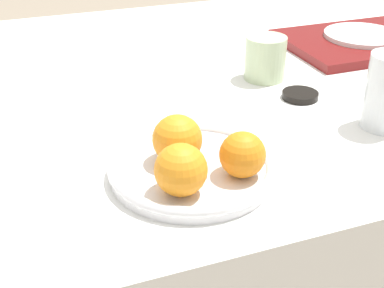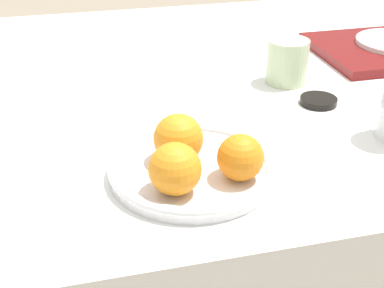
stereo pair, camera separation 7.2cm
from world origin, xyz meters
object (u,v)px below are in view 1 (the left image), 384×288
object	(u,v)px
soy_dish	(300,95)
serving_tray	(362,42)
orange_0	(177,139)
side_plate	(363,35)
orange_2	(242,155)
orange_1	(181,170)
fruit_platter	(192,168)
cup_0	(265,58)

from	to	relation	value
soy_dish	serving_tray	bearing A→B (deg)	36.18
orange_0	side_plate	xyz separation A→B (m)	(0.57, 0.36, -0.03)
orange_2	orange_1	bearing A→B (deg)	-172.76
fruit_platter	orange_0	xyz separation A→B (m)	(-0.02, 0.02, 0.04)
orange_0	orange_1	distance (m)	0.08
orange_1	serving_tray	bearing A→B (deg)	36.46
orange_2	serving_tray	xyz separation A→B (m)	(0.51, 0.43, -0.04)
soy_dish	cup_0	bearing A→B (deg)	99.50
orange_1	orange_0	bearing A→B (deg)	74.11
soy_dish	fruit_platter	bearing A→B (deg)	-147.59
orange_1	cup_0	distance (m)	0.45
orange_0	soy_dish	bearing A→B (deg)	28.48
orange_1	serving_tray	distance (m)	0.74
orange_0	fruit_platter	bearing A→B (deg)	-48.90
orange_0	side_plate	bearing A→B (deg)	32.44
cup_0	orange_1	bearing A→B (deg)	-130.81
orange_2	soy_dish	world-z (taller)	orange_2
soy_dish	orange_0	bearing A→B (deg)	-151.52
orange_0	side_plate	size ratio (longest dim) A/B	0.40
fruit_platter	soy_dish	bearing A→B (deg)	32.41
fruit_platter	orange_1	xyz separation A→B (m)	(-0.04, -0.06, 0.04)
orange_0	orange_2	distance (m)	0.09
orange_2	side_plate	distance (m)	0.66
orange_2	cup_0	world-z (taller)	cup_0
soy_dish	side_plate	bearing A→B (deg)	36.18
orange_0	orange_1	world-z (taller)	orange_0
side_plate	soy_dish	world-z (taller)	side_plate
orange_2	cup_0	xyz separation A→B (m)	(0.20, 0.33, -0.01)
serving_tray	cup_0	bearing A→B (deg)	-161.81
orange_0	serving_tray	xyz separation A→B (m)	(0.57, 0.36, -0.04)
serving_tray	orange_2	bearing A→B (deg)	-139.70
orange_1	cup_0	xyz separation A→B (m)	(0.29, 0.34, -0.01)
orange_1	soy_dish	xyz separation A→B (m)	(0.31, 0.23, -0.04)
fruit_platter	side_plate	xyz separation A→B (m)	(0.56, 0.38, 0.01)
orange_0	serving_tray	bearing A→B (deg)	32.44
fruit_platter	soy_dish	distance (m)	0.33
orange_0	serving_tray	size ratio (longest dim) A/B	0.20
cup_0	soy_dish	xyz separation A→B (m)	(0.02, -0.11, -0.04)
orange_1	orange_2	xyz separation A→B (m)	(0.09, 0.01, -0.00)
orange_2	soy_dish	xyz separation A→B (m)	(0.22, 0.22, -0.04)
orange_0	soy_dish	size ratio (longest dim) A/B	1.06
side_plate	serving_tray	bearing A→B (deg)	90.00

